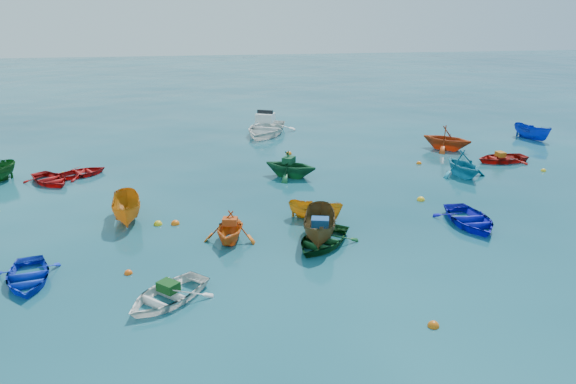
{
  "coord_description": "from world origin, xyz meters",
  "views": [
    {
      "loc": [
        -3.97,
        -20.01,
        9.1
      ],
      "look_at": [
        0.0,
        5.0,
        0.4
      ],
      "focal_mm": 35.0,
      "sensor_mm": 36.0,
      "label": 1
    }
  ],
  "objects": [
    {
      "name": "ground",
      "position": [
        0.0,
        0.0,
        0.0
      ],
      "size": [
        160.0,
        160.0,
        0.0
      ],
      "primitive_type": "plane",
      "color": "#093443",
      "rests_on": "ground"
    },
    {
      "name": "dinghy_blue_sw",
      "position": [
        -10.04,
        -1.78,
        0.0
      ],
      "size": [
        2.7,
        3.36,
        0.62
      ],
      "primitive_type": "imported",
      "rotation": [
        0.0,
        0.0,
        0.21
      ],
      "color": "#0F2DC0",
      "rests_on": "ground"
    },
    {
      "name": "dinghy_white_near",
      "position": [
        -5.31,
        -3.81,
        0.0
      ],
      "size": [
        3.7,
        3.73,
        0.64
      ],
      "primitive_type": "imported",
      "rotation": [
        0.0,
        0.0,
        -0.77
      ],
      "color": "white",
      "rests_on": "ground"
    },
    {
      "name": "sampan_brown_mid",
      "position": [
        0.52,
        0.12,
        0.0
      ],
      "size": [
        2.07,
        3.62,
        1.32
      ],
      "primitive_type": "imported",
      "rotation": [
        0.0,
        0.0,
        -0.25
      ],
      "color": "#503C1D",
      "rests_on": "ground"
    },
    {
      "name": "dinghy_blue_se",
      "position": [
        7.17,
        0.7,
        0.0
      ],
      "size": [
        2.44,
        3.4,
        0.7
      ],
      "primitive_type": "imported",
      "rotation": [
        0.0,
        0.0,
        0.01
      ],
      "color": "#0E0FAF",
      "rests_on": "ground"
    },
    {
      "name": "dinghy_orange_w",
      "position": [
        -3.02,
        0.66,
        0.0
      ],
      "size": [
        2.64,
        2.9,
        1.31
      ],
      "primitive_type": "imported",
      "rotation": [
        0.0,
        0.0,
        -0.23
      ],
      "color": "orange",
      "rests_on": "ground"
    },
    {
      "name": "sampan_yellow_mid",
      "position": [
        0.78,
        2.33,
        0.0
      ],
      "size": [
        2.6,
        1.96,
        0.95
      ],
      "primitive_type": "imported",
      "rotation": [
        0.0,
        0.0,
        1.09
      ],
      "color": "#C57F11",
      "rests_on": "ground"
    },
    {
      "name": "dinghy_green_e",
      "position": [
        0.48,
        -0.4,
        0.0
      ],
      "size": [
        3.75,
        3.88,
        0.66
      ],
      "primitive_type": "imported",
      "rotation": [
        0.0,
        0.0,
        -0.68
      ],
      "color": "#11491D",
      "rests_on": "ground"
    },
    {
      "name": "dinghy_cyan_se",
      "position": [
        9.99,
        7.37,
        0.0
      ],
      "size": [
        2.82,
        3.15,
        1.5
      ],
      "primitive_type": "imported",
      "rotation": [
        0.0,
        0.0,
        0.13
      ],
      "color": "teal",
      "rests_on": "ground"
    },
    {
      "name": "dinghy_red_nw",
      "position": [
        -10.5,
        10.65,
        0.0
      ],
      "size": [
        3.23,
        2.95,
        0.55
      ],
      "primitive_type": "imported",
      "rotation": [
        0.0,
        0.0,
        2.09
      ],
      "color": "#B00F0E",
      "rests_on": "ground"
    },
    {
      "name": "sampan_orange_n",
      "position": [
        -7.29,
        3.49,
        0.0
      ],
      "size": [
        1.52,
        3.33,
        1.25
      ],
      "primitive_type": "imported",
      "rotation": [
        0.0,
        0.0,
        0.1
      ],
      "color": "#C66F12",
      "rests_on": "ground"
    },
    {
      "name": "dinghy_green_n",
      "position": [
        0.71,
        8.64,
        0.0
      ],
      "size": [
        3.79,
        3.67,
        1.53
      ],
      "primitive_type": "imported",
      "rotation": [
        0.0,
        0.0,
        1.0
      ],
      "color": "#14572D",
      "rests_on": "ground"
    },
    {
      "name": "dinghy_red_ne",
      "position": [
        13.56,
        9.67,
        0.0
      ],
      "size": [
        3.28,
        2.49,
        0.64
      ],
      "primitive_type": "imported",
      "rotation": [
        0.0,
        0.0,
        -1.48
      ],
      "color": "#9E130D",
      "rests_on": "ground"
    },
    {
      "name": "sampan_blue_far",
      "position": [
        18.54,
        14.67,
        0.0
      ],
      "size": [
        2.01,
        3.11,
        1.13
      ],
      "primitive_type": "imported",
      "rotation": [
        0.0,
        0.0,
        0.34
      ],
      "color": "#0D2BAC",
      "rests_on": "ground"
    },
    {
      "name": "dinghy_red_far",
      "position": [
        -11.89,
        9.53,
        0.0
      ],
      "size": [
        3.46,
        3.62,
        0.61
      ],
      "primitive_type": "imported",
      "rotation": [
        0.0,
        0.0,
        0.65
      ],
      "color": "#AE0F0E",
      "rests_on": "ground"
    },
    {
      "name": "dinghy_orange_far",
      "position": [
        11.52,
        12.87,
        0.0
      ],
      "size": [
        4.1,
        4.08,
        1.64
      ],
      "primitive_type": "imported",
      "rotation": [
        0.0,
        0.0,
        0.81
      ],
      "color": "#BA3B11",
      "rests_on": "ground"
    },
    {
      "name": "motorboat_white",
      "position": [
        0.58,
        18.93,
        0.0
      ],
      "size": [
        5.39,
        6.12,
        1.65
      ],
      "primitive_type": "imported",
      "rotation": [
        0.0,
        0.0,
        -0.42
      ],
      "color": "white",
      "rests_on": "ground"
    },
    {
      "name": "tarp_green_a",
      "position": [
        -5.24,
        -3.74,
        0.47
      ],
      "size": [
        0.79,
        0.79,
        0.31
      ],
      "primitive_type": "cube",
      "rotation": [
        0.0,
        0.0,
        -0.77
      ],
      "color": "#104315",
      "rests_on": "dinghy_white_near"
    },
    {
      "name": "tarp_blue_a",
      "position": [
        0.48,
        -0.02,
        0.83
      ],
      "size": [
        0.79,
        0.67,
        0.33
      ],
      "primitive_type": "cube",
      "rotation": [
        0.0,
        0.0,
        -0.25
      ],
      "color": "#17498A",
      "rests_on": "sampan_brown_mid"
    },
    {
      "name": "tarp_orange_a",
      "position": [
        -3.01,
        0.71,
        0.79
      ],
      "size": [
        0.65,
        0.55,
        0.28
      ],
      "primitive_type": "cube",
      "rotation": [
        0.0,
        0.0,
        -0.23
      ],
      "color": "#BA4013",
      "rests_on": "dinghy_orange_w"
    },
    {
      "name": "tarp_green_b",
      "position": [
        0.63,
        8.7,
        0.93
      ],
      "size": [
        0.82,
        0.87,
        0.34
      ],
      "primitive_type": "cube",
      "rotation": [
        0.0,
        0.0,
        1.0
      ],
      "color": "#114625",
      "rests_on": "dinghy_green_n"
    },
    {
      "name": "tarp_orange_b",
      "position": [
        13.46,
        9.66,
        0.46
      ],
      "size": [
        0.48,
        0.61,
        0.28
      ],
      "primitive_type": "cube",
      "rotation": [
        0.0,
        0.0,
        -1.48
      ],
      "color": "#BB6213",
      "rests_on": "dinghy_red_ne"
    },
    {
      "name": "buoy_or_a",
      "position": [
        -6.73,
        -1.69,
        0.0
      ],
      "size": [
        0.3,
        0.3,
        0.3
      ],
      "primitive_type": "sphere",
      "color": "#F8550D",
      "rests_on": "ground"
    },
    {
      "name": "buoy_ye_a",
      "position": [
        -5.98,
        2.77,
        0.0
      ],
      "size": [
        0.37,
        0.37,
        0.37
      ],
      "primitive_type": "sphere",
      "color": "yellow",
      "rests_on": "ground"
    },
    {
      "name": "buoy_or_b",
      "position": [
        2.5,
        -6.55,
        0.0
      ],
      "size": [
        0.35,
        0.35,
        0.35
      ],
      "primitive_type": "sphere",
      "color": "#D35C0B",
      "rests_on": "ground"
    },
    {
      "name": "buoy_or_c",
      "position": [
        -5.25,
        2.71,
        0.0
      ],
      "size": [
        0.37,
        0.37,
        0.37
      ],
      "primitive_type": "sphere",
      "color": "#FF660D",
      "rests_on": "ground"
    },
    {
      "name": "buoy_ye_c",
      "position": [
        6.27,
        3.93,
        0.0
      ],
      "size": [
        0.38,
        0.38,
        0.38
      ],
      "primitive_type": "sphere",
      "color": "yellow",
      "rests_on": "ground"
    },
    {
      "name": "buoy_or_d",
      "position": [
        8.56,
        9.97,
        0.0
      ],
      "size": [
        0.31,
        0.31,
        0.31
      ],
      "primitive_type": "sphere",
      "color": "orange",
      "rests_on": "ground"
    },
    {
      "name": "buoy_ye_d",
      "position": [
        -11.54,
        10.85,
        0.0
      ],
      "size": [
        0.38,
        0.38,
        0.38
      ],
      "primitive_type": "sphere",
      "color": "yellow",
      "rests_on": "ground"
    },
    {
      "name": "buoy_or_e",
      "position": [
        1.37,
        13.31,
        0.0
      ],
      "size": [
        0.36,
        0.36,
        0.36
      ],
      "primitive_type": "sphere",
      "color": "orange",
      "rests_on": "ground"
    },
    {
      "name": "buoy_ye_e",
      "position": [
        14.89,
        7.46,
        0.0
      ],
      "size": [
        0.29,
        0.29,
        0.29
      ],
      "primitive_type": "sphere",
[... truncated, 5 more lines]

